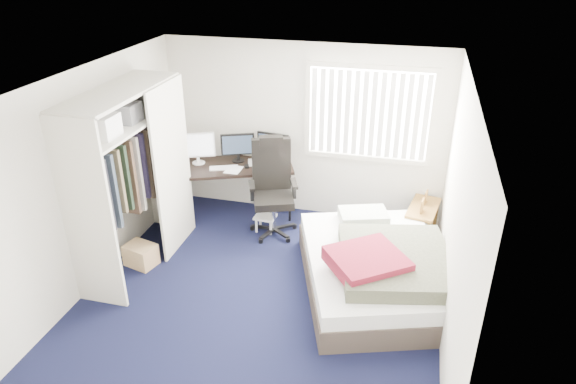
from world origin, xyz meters
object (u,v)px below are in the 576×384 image
Objects in this scene: desk at (235,163)px; nightstand at (423,211)px; bed at (377,268)px; office_chair at (273,197)px.

desk reaches higher than nightstand.
nightstand is 1.39m from bed.
nightstand is (2.02, 0.28, -0.09)m from office_chair.
office_chair is at bearing -172.15° from nightstand.
nightstand is at bearing -1.20° from desk.
office_chair reaches higher than desk.
bed is at bearing -31.61° from desk.
nightstand is 0.30× the size of bed.
bed is (2.20, -1.35, -0.53)m from desk.
desk is 0.79m from office_chair.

